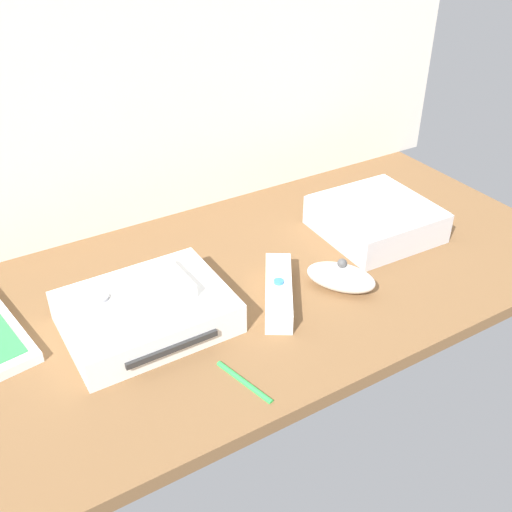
% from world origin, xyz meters
% --- Properties ---
extents(ground_plane, '(1.00, 0.48, 0.02)m').
position_xyz_m(ground_plane, '(0.00, 0.00, -0.01)').
color(ground_plane, brown).
rests_on(ground_plane, ground).
extents(back_wall, '(1.10, 0.01, 0.64)m').
position_xyz_m(back_wall, '(0.00, 0.25, 0.32)').
color(back_wall, silver).
rests_on(back_wall, ground).
extents(game_console, '(0.21, 0.17, 0.04)m').
position_xyz_m(game_console, '(-0.18, -0.02, 0.02)').
color(game_console, white).
rests_on(game_console, ground_plane).
extents(mini_computer, '(0.17, 0.17, 0.05)m').
position_xyz_m(mini_computer, '(0.24, 0.01, 0.03)').
color(mini_computer, silver).
rests_on(mini_computer, ground_plane).
extents(remote_wand, '(0.11, 0.14, 0.03)m').
position_xyz_m(remote_wand, '(0.00, -0.06, 0.02)').
color(remote_wand, white).
rests_on(remote_wand, ground_plane).
extents(remote_nunchuk, '(0.09, 0.11, 0.05)m').
position_xyz_m(remote_nunchuk, '(0.09, -0.08, 0.02)').
color(remote_nunchuk, white).
rests_on(remote_nunchuk, ground_plane).
extents(remote_classic_pad, '(0.15, 0.09, 0.02)m').
position_xyz_m(remote_classic_pad, '(-0.19, -0.01, 0.05)').
color(remote_classic_pad, white).
rests_on(remote_classic_pad, game_console).
extents(stylus_pen, '(0.03, 0.09, 0.01)m').
position_xyz_m(stylus_pen, '(-0.12, -0.17, 0.00)').
color(stylus_pen, green).
rests_on(stylus_pen, ground_plane).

